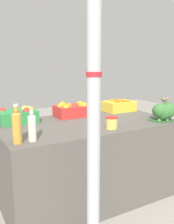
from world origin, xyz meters
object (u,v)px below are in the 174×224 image
(juice_bottle_amber, at_px, (17,127))
(broccoli_pile, at_px, (162,111))
(orange_crate, at_px, (72,110))
(pickle_jar, at_px, (112,123))
(sparrow_bird, at_px, (164,99))
(apple_crate, at_px, (19,116))
(carrot_crate, at_px, (119,106))
(support_pole, at_px, (94,92))
(juice_bottle_cloudy, at_px, (32,127))

(juice_bottle_amber, bearing_deg, broccoli_pile, 0.14)
(orange_crate, distance_m, pickle_jar, 0.63)
(orange_crate, relative_size, sparrow_bird, 2.62)
(broccoli_pile, bearing_deg, sparrow_bird, -71.89)
(sparrow_bird, bearing_deg, apple_crate, -118.32)
(carrot_crate, relative_size, sparrow_bird, 2.62)
(support_pole, height_order, orange_crate, support_pole)
(carrot_crate, height_order, pickle_jar, carrot_crate)
(apple_crate, height_order, juice_bottle_cloudy, juice_bottle_cloudy)
(orange_crate, bearing_deg, pickle_jar, -83.03)
(apple_crate, xyz_separation_m, sparrow_bird, (1.28, -0.64, 0.15))
(broccoli_pile, relative_size, juice_bottle_cloudy, 0.87)
(juice_bottle_amber, bearing_deg, sparrow_bird, -0.37)
(carrot_crate, relative_size, juice_bottle_cloudy, 1.39)
(support_pole, relative_size, pickle_jar, 21.06)
(apple_crate, distance_m, juice_bottle_amber, 0.66)
(orange_crate, relative_size, juice_bottle_cloudy, 1.39)
(orange_crate, height_order, juice_bottle_amber, juice_bottle_amber)
(orange_crate, bearing_deg, broccoli_pile, -42.11)
(apple_crate, relative_size, orange_crate, 1.00)
(sparrow_bird, bearing_deg, juice_bottle_cloudy, -92.08)
(juice_bottle_amber, relative_size, juice_bottle_cloudy, 1.12)
(pickle_jar, distance_m, sparrow_bird, 0.64)
(juice_bottle_amber, bearing_deg, support_pole, -41.14)
(orange_crate, distance_m, juice_bottle_cloudy, 0.90)
(orange_crate, distance_m, carrot_crate, 0.63)
(broccoli_pile, bearing_deg, carrot_crate, 96.16)
(support_pole, relative_size, juice_bottle_cloudy, 9.04)
(apple_crate, xyz_separation_m, pickle_jar, (0.66, -0.63, -0.01))
(support_pole, distance_m, juice_bottle_amber, 0.62)
(support_pole, xyz_separation_m, juice_bottle_cloudy, (-0.31, 0.37, -0.28))
(support_pole, height_order, sparrow_bird, support_pole)
(juice_bottle_amber, xyz_separation_m, sparrow_bird, (1.45, -0.01, 0.09))
(support_pole, xyz_separation_m, orange_crate, (0.33, 1.00, -0.32))
(carrot_crate, relative_size, pickle_jar, 3.24)
(support_pole, height_order, broccoli_pile, support_pole)
(support_pole, xyz_separation_m, broccoli_pile, (1.03, 0.37, -0.29))
(support_pole, distance_m, juice_bottle_cloudy, 0.56)
(support_pole, height_order, pickle_jar, support_pole)
(juice_bottle_amber, distance_m, sparrow_bird, 1.45)
(broccoli_pile, xyz_separation_m, juice_bottle_cloudy, (-1.34, -0.00, 0.01))
(support_pole, distance_m, sparrow_bird, 1.11)
(support_pole, bearing_deg, sparrow_bird, 19.10)
(juice_bottle_amber, relative_size, sparrow_bird, 2.12)
(apple_crate, xyz_separation_m, juice_bottle_amber, (-0.17, -0.63, 0.05))
(support_pole, relative_size, juice_bottle_amber, 8.06)
(orange_crate, relative_size, broccoli_pile, 1.59)
(broccoli_pile, relative_size, juice_bottle_amber, 0.78)
(juice_bottle_cloudy, xyz_separation_m, sparrow_bird, (1.34, -0.01, 0.11))
(pickle_jar, relative_size, sparrow_bird, 0.81)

